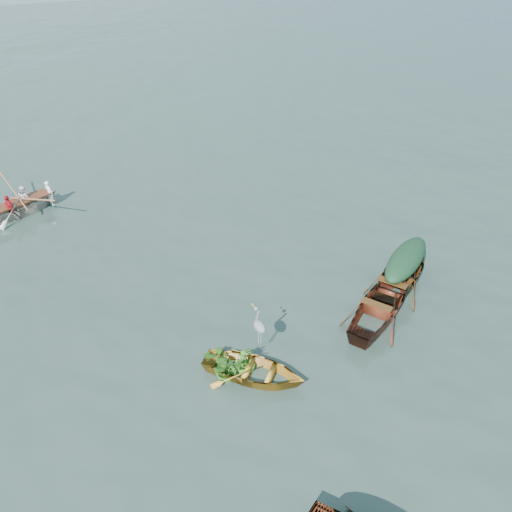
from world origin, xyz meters
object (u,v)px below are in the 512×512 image
Objects in this scene: open_wooden_boat at (381,313)px; rowed_boat at (21,215)px; yellow_dinghy at (254,377)px; heron at (260,331)px; green_tarp_boat at (401,283)px.

rowed_boat is (-7.19, 9.89, 0.00)m from open_wooden_boat.
heron is at bearing 5.19° from yellow_dinghy.
yellow_dinghy is 3.85m from open_wooden_boat.
rowed_boat is (-8.53, 9.17, 0.00)m from green_tarp_boat.
green_tarp_boat is 1.52m from open_wooden_boat.
heron is at bearing 60.73° from open_wooden_boat.
rowed_boat is at bearing 8.32° from open_wooden_boat.
rowed_boat is at bearing 68.75° from heron.
yellow_dinghy is 5.28m from green_tarp_boat.
yellow_dinghy is 0.99m from heron.
open_wooden_boat is at bearing 90.00° from green_tarp_boat.
open_wooden_boat is 12.23m from rowed_boat.
rowed_boat is 10.52m from heron.
green_tarp_boat reaches higher than yellow_dinghy.
yellow_dinghy is 0.63× the size of green_tarp_boat.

